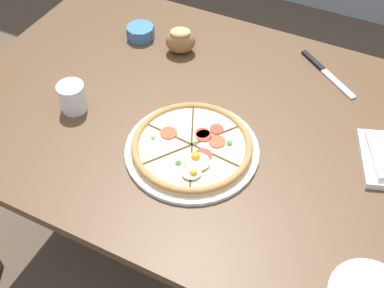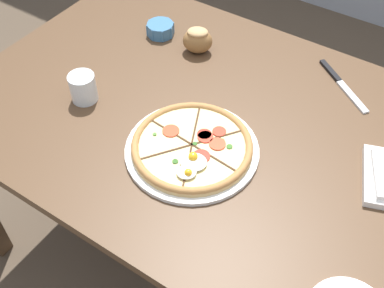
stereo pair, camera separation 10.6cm
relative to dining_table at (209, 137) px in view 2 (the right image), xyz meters
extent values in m
plane|color=brown|center=(0.00, 0.00, -0.66)|extent=(12.00, 12.00, 0.00)
cube|color=#513823|center=(0.00, 0.00, 0.07)|extent=(1.46, 0.98, 0.03)
cube|color=#513823|center=(-0.68, 0.44, -0.30)|extent=(0.06, 0.06, 0.72)
cylinder|color=white|center=(0.03, -0.14, 0.09)|extent=(0.36, 0.36, 0.01)
cylinder|color=tan|center=(0.03, -0.14, 0.10)|extent=(0.32, 0.32, 0.01)
cylinder|color=#E0CC84|center=(0.03, -0.14, 0.11)|extent=(0.29, 0.29, 0.00)
torus|color=#B27A42|center=(0.03, -0.14, 0.11)|extent=(0.32, 0.32, 0.02)
cube|color=#472D19|center=(-0.01, -0.20, 0.11)|extent=(0.09, 0.12, 0.00)
cube|color=#472D19|center=(0.06, -0.21, 0.11)|extent=(0.06, 0.13, 0.00)
cube|color=#472D19|center=(0.10, -0.15, 0.11)|extent=(0.14, 0.02, 0.00)
cube|color=#472D19|center=(0.07, -0.08, 0.11)|extent=(0.09, 0.12, 0.00)
cube|color=#472D19|center=(0.00, -0.07, 0.11)|extent=(0.06, 0.13, 0.00)
cube|color=#472D19|center=(-0.04, -0.13, 0.11)|extent=(0.14, 0.02, 0.00)
cylinder|color=red|center=(0.04, -0.09, 0.12)|extent=(0.04, 0.04, 0.00)
cylinder|color=red|center=(0.07, -0.06, 0.12)|extent=(0.04, 0.04, 0.00)
cylinder|color=red|center=(-0.04, -0.13, 0.12)|extent=(0.05, 0.05, 0.00)
cylinder|color=red|center=(0.09, -0.10, 0.12)|extent=(0.04, 0.04, 0.00)
cylinder|color=red|center=(0.05, -0.10, 0.12)|extent=(0.04, 0.04, 0.00)
cylinder|color=red|center=(0.07, -0.16, 0.12)|extent=(0.05, 0.05, 0.00)
ellipsoid|color=white|center=(0.07, -0.23, 0.12)|extent=(0.07, 0.07, 0.01)
sphere|color=#F4AD1E|center=(0.08, -0.23, 0.13)|extent=(0.02, 0.02, 0.02)
ellipsoid|color=white|center=(0.07, -0.19, 0.12)|extent=(0.09, 0.09, 0.01)
sphere|color=#F4AD1E|center=(0.06, -0.18, 0.13)|extent=(0.02, 0.02, 0.02)
cylinder|color=#477A2D|center=(0.09, -0.08, 0.12)|extent=(0.01, 0.01, 0.00)
cylinder|color=#477A2D|center=(-0.07, -0.16, 0.12)|extent=(0.01, 0.01, 0.00)
cylinder|color=#2D5B1E|center=(0.04, -0.13, 0.12)|extent=(0.01, 0.01, 0.00)
cylinder|color=#386B23|center=(0.12, -0.09, 0.12)|extent=(0.02, 0.02, 0.00)
cylinder|color=#2D5B1E|center=(0.03, -0.21, 0.12)|extent=(0.02, 0.02, 0.00)
cylinder|color=teal|center=(-0.35, 0.25, 0.11)|extent=(0.09, 0.09, 0.04)
cylinder|color=beige|center=(-0.35, 0.25, 0.11)|extent=(0.07, 0.07, 0.02)
cylinder|color=teal|center=(-0.31, 0.25, 0.11)|extent=(0.01, 0.01, 0.04)
cylinder|color=teal|center=(-0.32, 0.28, 0.11)|extent=(0.01, 0.01, 0.04)
cylinder|color=teal|center=(-0.35, 0.29, 0.11)|extent=(0.01, 0.01, 0.04)
cylinder|color=teal|center=(-0.38, 0.28, 0.11)|extent=(0.01, 0.01, 0.04)
cylinder|color=teal|center=(-0.40, 0.25, 0.11)|extent=(0.01, 0.01, 0.04)
cylinder|color=teal|center=(-0.38, 0.21, 0.11)|extent=(0.01, 0.01, 0.04)
cylinder|color=teal|center=(-0.35, 0.20, 0.11)|extent=(0.01, 0.01, 0.04)
cylinder|color=teal|center=(-0.32, 0.21, 0.11)|extent=(0.01, 0.01, 0.04)
ellipsoid|color=olive|center=(-0.20, 0.24, 0.13)|extent=(0.12, 0.11, 0.08)
ellipsoid|color=tan|center=(-0.20, 0.24, 0.16)|extent=(0.08, 0.08, 0.02)
cube|color=silver|center=(0.31, 0.30, 0.09)|extent=(0.13, 0.10, 0.01)
cube|color=black|center=(0.21, 0.38, 0.09)|extent=(0.09, 0.08, 0.01)
cylinder|color=white|center=(-0.35, -0.14, 0.13)|extent=(0.08, 0.08, 0.09)
cylinder|color=silver|center=(-0.35, -0.14, 0.11)|extent=(0.07, 0.07, 0.05)
camera|label=1|loc=(0.41, -0.90, 1.05)|focal=45.00mm
camera|label=2|loc=(0.50, -0.85, 1.05)|focal=45.00mm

